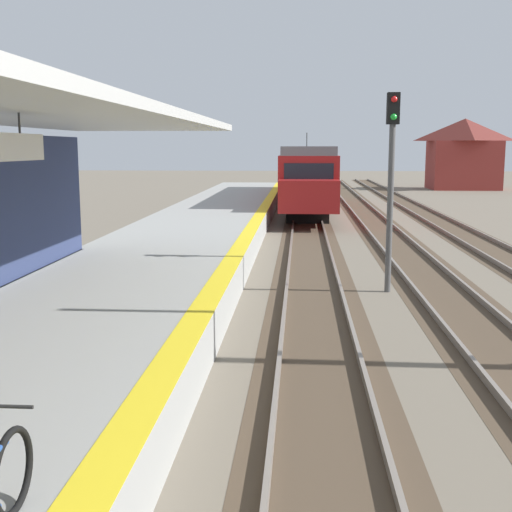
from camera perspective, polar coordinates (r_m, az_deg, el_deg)
station_platform at (r=16.83m, az=-10.10°, el=-2.40°), size 5.00×80.00×0.91m
track_pair_nearest_platform at (r=20.35m, az=4.82°, el=-1.42°), size 2.34×120.00×0.16m
track_pair_middle at (r=20.69m, az=14.28°, el=-1.49°), size 2.34×120.00×0.16m
approaching_train at (r=40.12m, az=4.39°, el=6.92°), size 2.93×19.60×4.76m
rail_signal_post at (r=17.77m, az=11.50°, el=7.09°), size 0.32×0.34×5.20m
distant_trackside_house at (r=64.46m, az=17.37°, el=8.45°), size 6.60×5.28×6.40m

